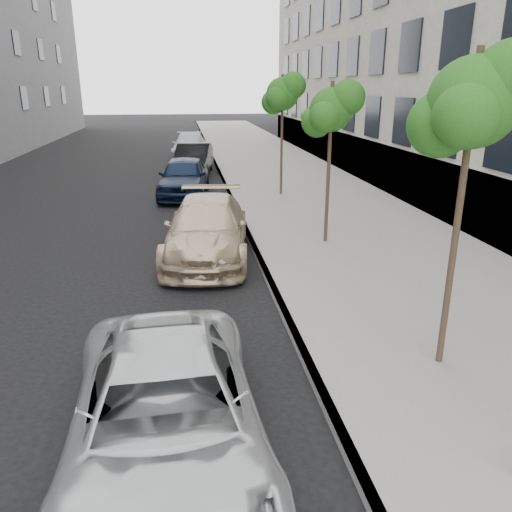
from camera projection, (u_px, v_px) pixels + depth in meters
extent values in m
plane|color=black|center=(250.00, 455.00, 6.03)|extent=(160.00, 160.00, 0.00)
cube|color=gray|center=(268.00, 162.00, 29.08)|extent=(6.40, 72.00, 0.14)
cube|color=#9E9B93|center=(215.00, 163.00, 28.65)|extent=(0.15, 72.00, 0.14)
cylinder|color=#38281C|center=(458.00, 219.00, 7.09)|extent=(0.10, 0.10, 4.58)
sphere|color=#1E5A17|center=(473.00, 103.00, 6.58)|extent=(1.22, 1.22, 1.22)
sphere|color=#1E5A17|center=(511.00, 78.00, 6.34)|extent=(0.97, 0.97, 0.97)
sphere|color=#1E5A17|center=(440.00, 125.00, 6.87)|extent=(0.91, 0.91, 0.91)
cylinder|color=#38281C|center=(329.00, 165.00, 13.24)|extent=(0.10, 0.10, 4.22)
sphere|color=#1E5A17|center=(331.00, 110.00, 12.78)|extent=(1.11, 1.11, 1.11)
sphere|color=#1E5A17|center=(348.00, 98.00, 12.55)|extent=(0.89, 0.89, 0.89)
sphere|color=#1E5A17|center=(317.00, 121.00, 13.07)|extent=(0.84, 0.84, 0.84)
cylinder|color=#38281C|center=(282.00, 136.00, 19.28)|extent=(0.10, 0.10, 4.52)
sphere|color=#1E5A17|center=(282.00, 94.00, 18.78)|extent=(1.23, 1.23, 1.23)
sphere|color=#1E5A17|center=(293.00, 86.00, 18.54)|extent=(0.98, 0.98, 0.98)
sphere|color=#1E5A17|center=(273.00, 102.00, 19.07)|extent=(0.92, 0.92, 0.92)
imported|color=silver|center=(166.00, 416.00, 5.69)|extent=(2.39, 4.84, 1.32)
imported|color=beige|center=(207.00, 229.00, 12.90)|extent=(2.64, 5.29, 1.48)
imported|color=black|center=(184.00, 177.00, 20.06)|extent=(2.33, 4.75, 1.56)
imported|color=black|center=(194.00, 159.00, 25.01)|extent=(2.25, 4.80, 1.52)
imported|color=#AAACB3|center=(190.00, 146.00, 30.56)|extent=(2.36, 5.27, 1.50)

